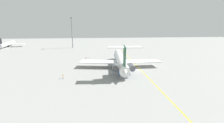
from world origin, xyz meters
TOP-DOWN VIEW (x-y plane):
  - ground at (0.00, 0.00)m, footprint 280.23×280.23m
  - main_jetliner at (3.20, 7.47)m, footprint 42.92×38.12m
  - airliner_far_right at (75.88, 91.42)m, footprint 26.60×26.28m
  - ground_crew_near_nose at (22.77, 24.67)m, footprint 0.43×0.28m
  - ground_crew_near_tail at (-9.78, 31.27)m, footprint 0.46×0.29m
  - safety_cone_nose at (26.66, 24.15)m, footprint 0.40×0.40m
  - safety_cone_wingtip at (25.02, -12.75)m, footprint 0.40×0.40m
  - safety_cone_tail at (27.67, 23.25)m, footprint 0.40×0.40m
  - taxiway_centreline at (4.41, -0.97)m, footprint 93.10×2.88m
  - light_mast at (65.70, 37.53)m, footprint 4.00×0.70m

SIDE VIEW (x-z plane):
  - ground at x=0.00m, z-range 0.00..0.00m
  - taxiway_centreline at x=4.41m, z-range 0.00..0.01m
  - safety_cone_nose at x=26.66m, z-range 0.00..0.55m
  - safety_cone_wingtip at x=25.02m, z-range 0.00..0.55m
  - safety_cone_tail at x=27.67m, z-range 0.00..0.55m
  - ground_crew_near_nose at x=22.77m, z-range 0.24..2.01m
  - ground_crew_near_tail at x=-9.78m, z-range 0.24..2.08m
  - airliner_far_right at x=75.88m, z-range -1.63..6.32m
  - main_jetliner at x=3.20m, z-range -2.84..9.66m
  - light_mast at x=65.70m, z-range 1.20..24.78m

